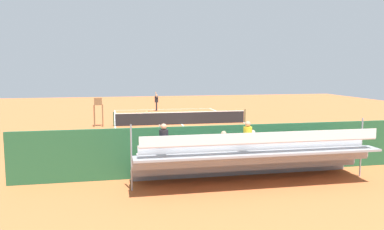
# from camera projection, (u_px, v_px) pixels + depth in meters

# --- Properties ---
(ground_plane) EXTENTS (60.00, 60.00, 0.00)m
(ground_plane) POSITION_uv_depth(u_px,v_px,m) (182.00, 124.00, 29.56)
(ground_plane) COLOR #BC6033
(court_line_markings) EXTENTS (10.10, 22.20, 0.01)m
(court_line_markings) POSITION_uv_depth(u_px,v_px,m) (182.00, 124.00, 29.60)
(court_line_markings) COLOR white
(court_line_markings) RESTS_ON ground
(tennis_net) EXTENTS (10.30, 0.10, 1.07)m
(tennis_net) POSITION_uv_depth(u_px,v_px,m) (182.00, 118.00, 29.50)
(tennis_net) COLOR black
(tennis_net) RESTS_ON ground
(backdrop_wall) EXTENTS (18.00, 0.16, 2.00)m
(backdrop_wall) POSITION_uv_depth(u_px,v_px,m) (240.00, 149.00, 15.82)
(backdrop_wall) COLOR #235633
(backdrop_wall) RESTS_ON ground
(bleacher_stand) EXTENTS (9.06, 2.40, 2.48)m
(bleacher_stand) POSITION_uv_depth(u_px,v_px,m) (251.00, 158.00, 14.51)
(bleacher_stand) COLOR gray
(bleacher_stand) RESTS_ON ground
(umpire_chair) EXTENTS (0.67, 0.67, 2.14)m
(umpire_chair) POSITION_uv_depth(u_px,v_px,m) (98.00, 109.00, 28.31)
(umpire_chair) COLOR brown
(umpire_chair) RESTS_ON ground
(courtside_bench) EXTENTS (1.80, 0.40, 0.93)m
(courtside_bench) POSITION_uv_depth(u_px,v_px,m) (283.00, 153.00, 17.02)
(courtside_bench) COLOR #234C2D
(courtside_bench) RESTS_ON ground
(equipment_bag) EXTENTS (0.90, 0.36, 0.36)m
(equipment_bag) POSITION_uv_depth(u_px,v_px,m) (237.00, 165.00, 16.51)
(equipment_bag) COLOR #B22D2D
(equipment_bag) RESTS_ON ground
(tennis_player) EXTENTS (0.42, 0.55, 1.93)m
(tennis_player) POSITION_uv_depth(u_px,v_px,m) (156.00, 101.00, 38.86)
(tennis_player) COLOR black
(tennis_player) RESTS_ON ground
(tennis_racket) EXTENTS (0.52, 0.51, 0.03)m
(tennis_racket) POSITION_uv_depth(u_px,v_px,m) (147.00, 111.00, 38.27)
(tennis_racket) COLOR black
(tennis_racket) RESTS_ON ground
(tennis_ball_near) EXTENTS (0.07, 0.07, 0.07)m
(tennis_ball_near) POSITION_uv_depth(u_px,v_px,m) (180.00, 111.00, 38.31)
(tennis_ball_near) COLOR #CCDB33
(tennis_ball_near) RESTS_ON ground
(tennis_ball_far) EXTENTS (0.07, 0.07, 0.07)m
(tennis_ball_far) POSITION_uv_depth(u_px,v_px,m) (170.00, 113.00, 36.69)
(tennis_ball_far) COLOR #CCDB33
(tennis_ball_far) RESTS_ON ground
(line_judge) EXTENTS (0.38, 0.54, 1.93)m
(line_judge) POSITION_uv_depth(u_px,v_px,m) (158.00, 147.00, 16.13)
(line_judge) COLOR #232328
(line_judge) RESTS_ON ground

